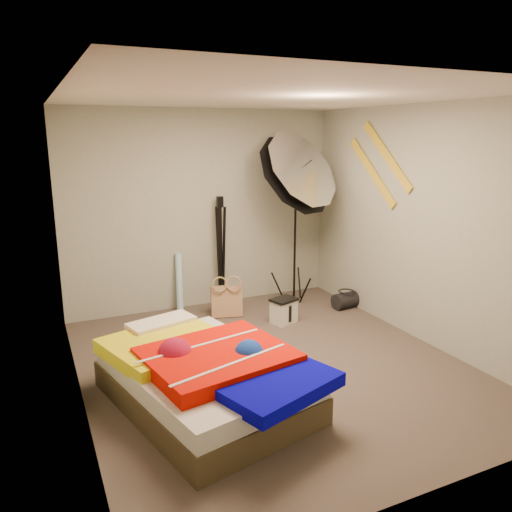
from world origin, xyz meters
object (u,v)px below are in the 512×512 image
tote_bag (227,301)px  bed (205,375)px  camera_tripod (221,244)px  duffel_bag (346,300)px  camera_case (284,312)px  wrapping_roll (179,282)px  photo_umbrella (294,176)px

tote_bag → bed: (-0.92, -1.86, 0.07)m
tote_bag → bed: size_ratio=0.18×
tote_bag → camera_tripod: 0.76m
bed → duffel_bag: bearing=31.5°
tote_bag → camera_tripod: size_ratio=0.27×
camera_case → tote_bag: bearing=118.4°
tote_bag → duffel_bag: tote_bag is taller
duffel_bag → camera_tripod: size_ratio=0.24×
tote_bag → wrapping_roll: 0.67m
wrapping_roll → camera_tripod: bearing=-3.8°
wrapping_roll → duffel_bag: 2.15m
photo_umbrella → duffel_bag: bearing=-31.4°
duffel_bag → camera_tripod: 1.77m
camera_case → camera_tripod: camera_tripod is taller
wrapping_roll → camera_case: 1.39m
wrapping_roll → camera_case: size_ratio=2.62×
camera_case → photo_umbrella: (0.38, 0.49, 1.55)m
wrapping_roll → photo_umbrella: 1.96m
bed → photo_umbrella: bearing=45.2°
camera_case → photo_umbrella: 1.67m
tote_bag → bed: bearing=-101.9°
tote_bag → camera_case: size_ratio=1.36×
wrapping_roll → duffel_bag: (1.97, -0.82, -0.26)m
tote_bag → camera_case: tote_bag is taller
wrapping_roll → bed: wrapping_roll is taller
duffel_bag → bed: size_ratio=0.16×
camera_case → duffel_bag: size_ratio=0.83×
tote_bag → camera_tripod: (0.09, 0.42, 0.63)m
tote_bag → photo_umbrella: size_ratio=0.16×
camera_case → photo_umbrella: size_ratio=0.12×
duffel_bag → bed: bearing=-154.6°
camera_case → wrapping_roll: bearing=117.9°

